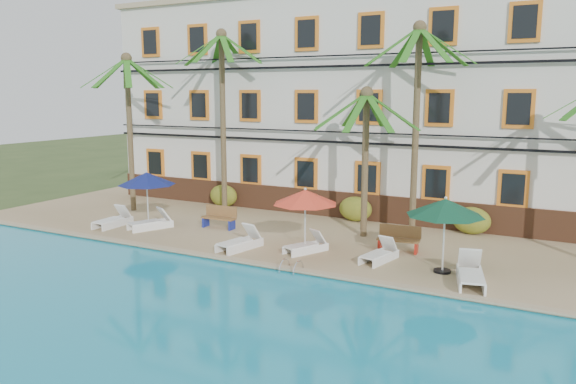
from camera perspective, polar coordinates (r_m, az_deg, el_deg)
The scene contains 24 objects.
ground at distance 19.84m, azimuth -3.10°, elevation -7.12°, with size 100.00×100.00×0.00m, color #384C23.
pool_deck at distance 24.08m, azimuth 3.00°, elevation -3.74°, with size 30.00×12.00×0.25m, color tan.
swimming_pool at distance 14.61m, azimuth -17.70°, elevation -13.59°, with size 26.00×12.00×0.20m, color #1895B9.
pool_coping at distance 19.02m, azimuth -4.51°, elevation -7.01°, with size 30.00×0.35×0.06m, color tan.
hotel_building at distance 28.00m, azimuth 7.43°, elevation 8.96°, with size 25.40×6.44×10.22m.
palm_a at distance 27.72m, azimuth -15.87°, elevation 8.01°, with size 4.20×4.20×7.45m.
palm_b at distance 26.68m, azimuth -6.67°, elevation 9.57°, with size 4.20×4.20×8.52m.
palm_c at distance 21.89m, azimuth 7.90°, elevation 5.36°, with size 4.20×4.20×5.85m.
palm_d at distance 22.01m, azimuth 12.96°, elevation 8.91°, with size 4.20×4.20×8.25m.
shrub_left at distance 28.16m, azimuth -6.56°, elevation -0.38°, with size 1.50×0.90×1.10m, color #2B5B1A.
shrub_mid at distance 24.95m, azimuth 6.87°, elevation -1.72°, with size 1.50×0.90×1.10m, color #2B5B1A.
shrub_right at distance 23.70m, azimuth 18.16°, elevation -2.78°, with size 1.50×0.90×1.10m, color #2B5B1A.
umbrella_blue at distance 24.26m, azimuth -14.17°, elevation 1.30°, with size 2.40×2.40×2.40m.
umbrella_red at distance 19.68m, azimuth 1.77°, elevation -0.55°, with size 2.33×2.33×2.33m.
umbrella_green at distance 18.07m, azimuth 15.69°, elevation -1.55°, with size 2.44×2.44×2.44m.
lounger_a at distance 25.03m, azimuth -17.33°, elevation -2.70°, with size 0.67×1.83×0.86m.
lounger_b at distance 24.14m, azimuth -13.73°, elevation -3.00°, with size 1.35×1.92×0.86m.
lounger_c at distance 20.49m, azimuth -4.86°, elevation -5.03°, with size 1.04×1.95×0.88m.
lounger_d at distance 20.04m, azimuth 1.88°, elevation -5.43°, with size 1.25×1.74×0.78m.
lounger_e at distance 19.24m, azimuth 9.30°, elevation -6.21°, with size 0.94×1.77×0.80m.
lounger_f at distance 17.62m, azimuth 18.05°, elevation -7.91°, with size 1.19×2.15×0.96m.
bench_left at distance 23.75m, azimuth -6.97°, elevation -2.52°, with size 1.51×0.52×0.93m.
bench_right at distance 20.51m, azimuth 11.18°, elevation -4.64°, with size 1.54×0.62×0.93m.
pool_ladder at distance 18.07m, azimuth 0.35°, elevation -8.00°, with size 0.54×0.74×0.74m.
Camera 1 is at (9.74, -16.27, 5.83)m, focal length 35.00 mm.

